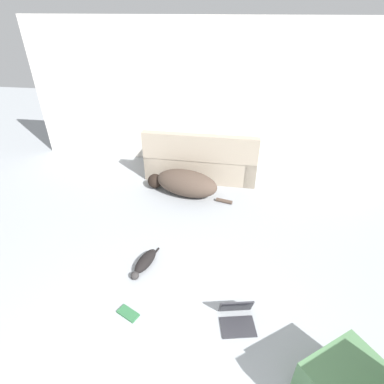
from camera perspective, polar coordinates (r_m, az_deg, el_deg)
name	(u,v)px	position (r m, az deg, el deg)	size (l,w,h in m)	color
wall_back	(213,97)	(5.76, 3.99, 17.59)	(6.99, 0.06, 2.61)	silver
couch	(202,160)	(5.59, 1.89, 6.09)	(2.00, 0.92, 0.91)	tan
dog	(185,183)	(5.00, -1.43, 1.72)	(1.52, 0.73, 0.44)	#4C3D33
cat	(145,262)	(3.81, -9.00, -13.06)	(0.27, 0.60, 0.14)	black
laptop_open	(237,315)	(3.31, 8.52, -22.14)	(0.40, 0.38, 0.24)	#2D2D33
book_green	(128,313)	(3.43, -12.07, -21.67)	(0.26, 0.20, 0.02)	#2D663D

